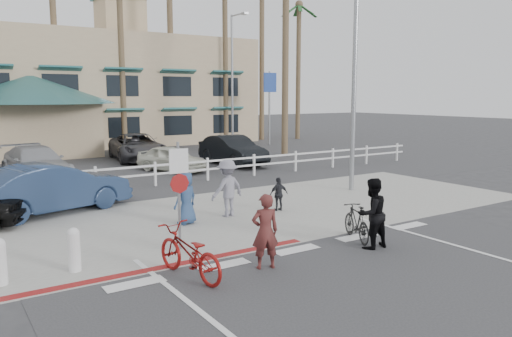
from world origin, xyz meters
TOP-DOWN VIEW (x-y plane):
  - ground at (0.00, 0.00)m, footprint 140.00×140.00m
  - bike_path at (0.00, -2.00)m, footprint 12.00×16.00m
  - sidewalk_plaza at (0.00, 4.50)m, footprint 22.00×7.00m
  - cross_street at (0.00, 8.50)m, footprint 40.00×5.00m
  - parking_lot at (0.00, 18.00)m, footprint 50.00×16.00m
  - curb_red at (-3.00, 1.20)m, footprint 7.00×0.25m
  - rail_fence at (0.50, 10.50)m, footprint 29.40×0.16m
  - building at (2.00, 31.00)m, footprint 28.00×16.00m
  - sign_post at (-2.30, 2.20)m, footprint 0.50×0.10m
  - bollard_0 at (-4.80, 2.00)m, footprint 0.26×0.26m
  - bollard_1 at (-6.20, 2.00)m, footprint 0.26×0.26m
  - streetlight_0 at (6.50, 5.50)m, footprint 0.60×2.00m
  - streetlight_1 at (12.00, 24.00)m, footprint 0.60×2.00m
  - info_sign at (14.00, 22.00)m, footprint 1.20×0.16m
  - palm_4 at (0.00, 26.00)m, footprint 4.00×4.00m
  - palm_5 at (4.00, 25.00)m, footprint 4.00×4.00m
  - palm_6 at (8.00, 26.00)m, footprint 4.00×4.00m
  - palm_7 at (12.00, 25.00)m, footprint 4.00×4.00m
  - palm_8 at (16.00, 26.00)m, footprint 4.00×4.00m
  - palm_9 at (19.00, 25.00)m, footprint 4.00×4.00m
  - palm_11 at (11.00, 16.00)m, footprint 4.00×4.00m
  - bike_red at (-2.95, 0.33)m, footprint 1.06×2.13m
  - rider_red at (-1.34, -0.03)m, footprint 0.68×0.54m
  - bike_black at (1.80, 0.43)m, footprint 0.99×1.61m
  - rider_black at (1.63, -0.24)m, footprint 0.85×0.67m
  - pedestrian_a at (0.31, 4.43)m, footprint 1.23×0.83m
  - pedestrian_child at (2.05, 4.17)m, footprint 0.67×0.34m
  - pedestrian_b at (-1.15, 4.28)m, footprint 0.86×0.69m
  - car_white_sedan at (-4.07, 7.86)m, footprint 5.07×2.88m
  - lot_car_1 at (-3.37, 14.79)m, footprint 2.58×5.24m
  - lot_car_2 at (2.58, 13.79)m, footprint 2.81×4.00m
  - lot_car_3 at (6.21, 14.16)m, footprint 1.73×4.76m
  - lot_car_5 at (2.64, 18.76)m, footprint 3.25×5.75m

SIDE VIEW (x-z plane):
  - ground at x=0.00m, z-range 0.00..0.00m
  - parking_lot at x=0.00m, z-range 0.00..0.01m
  - bike_path at x=0.00m, z-range 0.00..0.01m
  - cross_street at x=0.00m, z-range 0.00..0.01m
  - sidewalk_plaza at x=0.00m, z-range 0.00..0.01m
  - curb_red at x=-3.00m, z-range 0.00..0.02m
  - bike_black at x=1.80m, z-range 0.00..0.94m
  - bollard_0 at x=-4.80m, z-range 0.00..0.95m
  - bollard_1 at x=-6.20m, z-range 0.00..0.95m
  - rail_fence at x=0.50m, z-range 0.00..1.00m
  - bike_red at x=-2.95m, z-range 0.00..1.07m
  - pedestrian_child at x=2.05m, z-range 0.00..1.09m
  - lot_car_2 at x=2.58m, z-range 0.00..1.27m
  - lot_car_1 at x=-3.37m, z-range 0.00..1.46m
  - lot_car_5 at x=2.64m, z-range 0.00..1.52m
  - pedestrian_b at x=-1.15m, z-range 0.00..1.53m
  - lot_car_3 at x=6.21m, z-range 0.00..1.56m
  - car_white_sedan at x=-4.07m, z-range 0.00..1.58m
  - rider_red at x=-1.34m, z-range 0.00..1.63m
  - rider_black at x=1.63m, z-range 0.00..1.72m
  - pedestrian_a at x=0.31m, z-range 0.00..1.75m
  - sign_post at x=-2.30m, z-range 0.00..2.90m
  - info_sign at x=14.00m, z-range 0.00..5.60m
  - streetlight_0 at x=6.50m, z-range 0.00..9.00m
  - streetlight_1 at x=12.00m, z-range 0.00..9.50m
  - building at x=2.00m, z-range 0.00..11.30m
  - palm_5 at x=4.00m, z-range 0.00..13.00m
  - palm_9 at x=19.00m, z-range 0.00..13.00m
  - palm_7 at x=12.00m, z-range 0.00..14.00m
  - palm_11 at x=11.00m, z-range 0.00..14.00m
  - palm_4 at x=0.00m, z-range 0.00..15.00m
  - palm_8 at x=16.00m, z-range 0.00..15.00m
  - palm_6 at x=8.00m, z-range 0.00..17.00m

